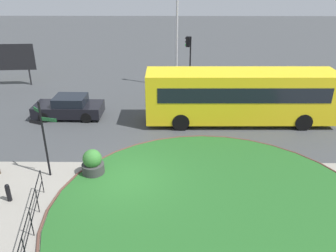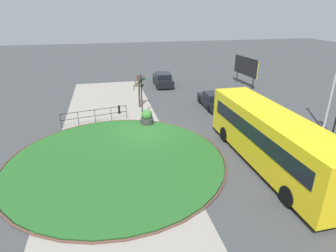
{
  "view_description": "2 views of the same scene",
  "coord_description": "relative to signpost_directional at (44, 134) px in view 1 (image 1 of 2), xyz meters",
  "views": [
    {
      "loc": [
        1.99,
        -12.74,
        8.49
      ],
      "look_at": [
        1.87,
        1.8,
        1.83
      ],
      "focal_mm": 36.39,
      "sensor_mm": 36.0,
      "label": 1
    },
    {
      "loc": [
        18.85,
        -2.42,
        8.49
      ],
      "look_at": [
        3.35,
        1.06,
        1.82
      ],
      "focal_mm": 29.95,
      "sensor_mm": 36.0,
      "label": 2
    }
  ],
  "objects": [
    {
      "name": "ground",
      "position": [
        3.48,
        -0.37,
        -2.06
      ],
      "size": [
        120.0,
        120.0,
        0.0
      ],
      "primitive_type": "plane",
      "color": "#3D3F42"
    },
    {
      "name": "sidewalk_paving",
      "position": [
        3.48,
        -2.61,
        -2.05
      ],
      "size": [
        32.0,
        7.5,
        0.02
      ],
      "primitive_type": "cube",
      "color": "gray",
      "rests_on": "ground"
    },
    {
      "name": "grass_island",
      "position": [
        7.22,
        -2.57,
        -2.01
      ],
      "size": [
        12.83,
        12.83,
        0.1
      ],
      "primitive_type": "cylinder",
      "color": "#235B23",
      "rests_on": "ground"
    },
    {
      "name": "grass_kerb_ring",
      "position": [
        7.22,
        -2.57,
        -2.01
      ],
      "size": [
        13.14,
        13.14,
        0.11
      ],
      "primitive_type": "torus",
      "color": "brown",
      "rests_on": "ground"
    },
    {
      "name": "signpost_directional",
      "position": [
        0.0,
        0.0,
        0.0
      ],
      "size": [
        1.33,
        0.6,
        3.6
      ],
      "color": "black",
      "rests_on": "ground"
    },
    {
      "name": "bollard_foreground",
      "position": [
        -1.02,
        -1.91,
        -1.66
      ],
      "size": [
        0.19,
        0.19,
        0.79
      ],
      "color": "black",
      "rests_on": "ground"
    },
    {
      "name": "railing_grass_edge",
      "position": [
        0.69,
        -3.9,
        -1.34
      ],
      "size": [
        1.07,
        5.12,
        1.12
      ],
      "rotation": [
        0.0,
        0.0,
        4.91
      ],
      "color": "black",
      "rests_on": "ground"
    },
    {
      "name": "bus_yellow",
      "position": [
        9.59,
        6.03,
        -0.35
      ],
      "size": [
        11.15,
        2.59,
        3.18
      ],
      "rotation": [
        0.0,
        0.0,
        3.15
      ],
      "color": "yellow",
      "rests_on": "ground"
    },
    {
      "name": "car_far_lane",
      "position": [
        -0.93,
        6.78,
        -1.42
      ],
      "size": [
        4.26,
        1.98,
        1.39
      ],
      "rotation": [
        0.0,
        0.0,
        3.13
      ],
      "color": "black",
      "rests_on": "ground"
    },
    {
      "name": "traffic_light_near",
      "position": [
        6.83,
        12.88,
        0.84
      ],
      "size": [
        0.48,
        0.32,
        3.98
      ],
      "rotation": [
        0.0,
        0.0,
        2.88
      ],
      "color": "black",
      "rests_on": "ground"
    },
    {
      "name": "lamppost_tall",
      "position": [
        5.91,
        12.97,
        2.0
      ],
      "size": [
        0.32,
        0.32,
        7.55
      ],
      "color": "#B7B7BC",
      "rests_on": "ground"
    },
    {
      "name": "billboard_left",
      "position": [
        -7.64,
        13.24,
        0.18
      ],
      "size": [
        4.76,
        0.52,
        3.33
      ],
      "rotation": [
        0.0,
        0.0,
        0.08
      ],
      "color": "black",
      "rests_on": "ground"
    },
    {
      "name": "planter_near_signpost",
      "position": [
        1.96,
        0.09,
        -1.5
      ],
      "size": [
        1.01,
        1.01,
        1.25
      ],
      "color": "#383838",
      "rests_on": "ground"
    }
  ]
}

